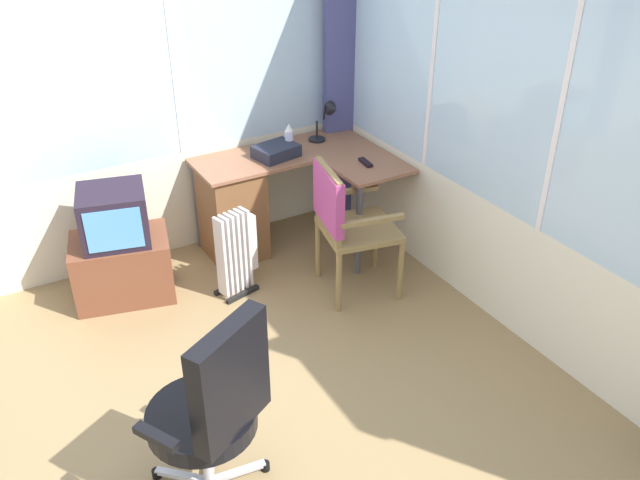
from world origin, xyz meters
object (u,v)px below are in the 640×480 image
object	(u,v)px
paper_tray	(276,151)
tv_on_stand	(120,251)
desk_lamp	(329,116)
tv_remote	(366,162)
space_heater	(237,252)
desk	(243,204)
wooden_armchair	(342,215)
spray_bottle	(289,138)
office_chair	(214,405)

from	to	relation	value
paper_tray	tv_on_stand	distance (m)	1.30
desk_lamp	tv_remote	bearing A→B (deg)	-89.59
tv_remote	space_heater	xyz separation A→B (m)	(-1.03, -0.01, -0.43)
desk	desk_lamp	xyz separation A→B (m)	(0.76, 0.04, 0.53)
tv_on_stand	space_heater	xyz separation A→B (m)	(0.69, -0.35, -0.04)
desk_lamp	tv_remote	world-z (taller)	desk_lamp
paper_tray	wooden_armchair	xyz separation A→B (m)	(0.07, -0.79, -0.18)
spray_bottle	wooden_armchair	bearing A→B (deg)	-94.07
desk	desk_lamp	distance (m)	0.93
tv_on_stand	space_heater	bearing A→B (deg)	-27.09
wooden_armchair	space_heater	world-z (taller)	wooden_armchair
wooden_armchair	office_chair	distance (m)	1.82
wooden_armchair	tv_remote	bearing A→B (deg)	40.65
space_heater	desk_lamp	bearing A→B (deg)	26.51
space_heater	wooden_armchair	bearing A→B (deg)	-29.89
tv_remote	tv_on_stand	world-z (taller)	tv_on_stand
desk_lamp	office_chair	world-z (taller)	desk_lamp
office_chair	space_heater	world-z (taller)	office_chair
desk_lamp	desk	bearing A→B (deg)	-176.68
desk_lamp	tv_on_stand	bearing A→B (deg)	-174.71
office_chair	tv_on_stand	distance (m)	1.90
desk_lamp	office_chair	distance (m)	2.74
office_chair	space_heater	bearing A→B (deg)	63.13
wooden_armchair	desk	bearing A→B (deg)	112.77
desk	spray_bottle	distance (m)	0.59
office_chair	wooden_armchair	bearing A→B (deg)	40.28
desk_lamp	tv_remote	size ratio (longest dim) A/B	2.13
paper_tray	wooden_armchair	size ratio (longest dim) A/B	0.32
wooden_armchair	office_chair	bearing A→B (deg)	-139.72
wooden_armchair	office_chair	xyz separation A→B (m)	(-1.39, -1.17, -0.02)
paper_tray	space_heater	distance (m)	0.84
tv_on_stand	space_heater	distance (m)	0.78
spray_bottle	tv_remote	bearing A→B (deg)	-52.81
office_chair	tv_on_stand	bearing A→B (deg)	87.56
spray_bottle	paper_tray	world-z (taller)	spray_bottle
office_chair	tv_on_stand	xyz separation A→B (m)	(0.08, 1.88, -0.23)
tv_remote	office_chair	world-z (taller)	office_chair
desk_lamp	tv_on_stand	world-z (taller)	desk_lamp
tv_on_stand	tv_remote	bearing A→B (deg)	-11.29
desk	desk_lamp	world-z (taller)	desk_lamp
wooden_armchair	office_chair	world-z (taller)	office_chair
desk	office_chair	size ratio (longest dim) A/B	1.29
desk	paper_tray	distance (m)	0.46
desk	tv_on_stand	world-z (taller)	tv_on_stand
space_heater	tv_on_stand	bearing A→B (deg)	152.91
tv_on_stand	spray_bottle	bearing A→B (deg)	5.53
desk	tv_on_stand	distance (m)	0.97
tv_remote	desk_lamp	bearing A→B (deg)	97.35
tv_remote	wooden_armchair	world-z (taller)	wooden_armchair
desk	desk_lamp	bearing A→B (deg)	3.32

